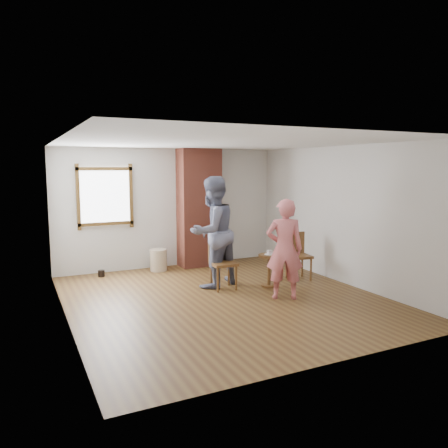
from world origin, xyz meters
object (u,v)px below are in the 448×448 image
(dining_chair_left, at_px, (222,260))
(man, at_px, (213,232))
(side_table, at_px, (269,265))
(dining_chair_right, at_px, (297,253))
(stoneware_crock, at_px, (159,260))
(person_pink, at_px, (285,249))

(dining_chair_left, relative_size, man, 0.46)
(side_table, xyz_separation_m, man, (-0.94, 0.46, 0.62))
(dining_chair_right, height_order, side_table, dining_chair_right)
(stoneware_crock, xyz_separation_m, dining_chair_left, (0.65, -1.79, 0.29))
(side_table, relative_size, person_pink, 0.36)
(dining_chair_right, xyz_separation_m, side_table, (-0.81, -0.26, -0.11))
(dining_chair_right, height_order, man, man)
(dining_chair_right, relative_size, man, 0.45)
(side_table, bearing_deg, stoneware_crock, 125.18)
(person_pink, bearing_deg, dining_chair_left, -30.13)
(dining_chair_left, distance_m, dining_chair_right, 1.64)
(stoneware_crock, height_order, dining_chair_right, dining_chair_right)
(person_pink, bearing_deg, man, -29.77)
(dining_chair_right, bearing_deg, stoneware_crock, 148.34)
(stoneware_crock, distance_m, side_table, 2.56)
(side_table, bearing_deg, person_pink, -102.79)
(dining_chair_right, distance_m, man, 1.83)
(stoneware_crock, xyz_separation_m, man, (0.53, -1.62, 0.79))
(side_table, bearing_deg, man, 153.71)
(dining_chair_right, xyz_separation_m, person_pink, (-0.98, -1.01, 0.33))
(person_pink, bearing_deg, dining_chair_right, -106.12)
(stoneware_crock, xyz_separation_m, side_table, (1.47, -2.09, 0.17))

